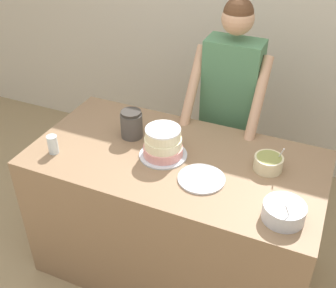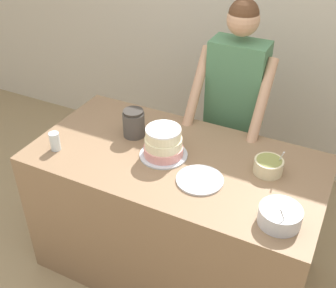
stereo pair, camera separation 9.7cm
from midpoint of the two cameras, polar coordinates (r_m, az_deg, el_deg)
name	(u,v)px [view 2 (the right image)]	position (r m, az deg, el deg)	size (l,w,h in m)	color
wall_back	(258,20)	(3.55, 12.84, 16.06)	(10.00, 0.05, 2.60)	beige
counter	(175,215)	(2.74, 1.99, -9.60)	(1.71, 0.88, 0.92)	#8C6B4C
person_baker	(235,98)	(2.89, 10.01, 6.20)	(0.50, 0.46, 1.68)	#2D2D38
cake	(163,143)	(2.41, 0.53, 0.06)	(0.28, 0.28, 0.18)	silver
frosting_bowl_white	(280,215)	(2.09, 16.24, -9.29)	(0.21, 0.21, 0.15)	silver
frosting_bowl_olive	(268,166)	(2.38, 14.59, -2.86)	(0.16, 0.16, 0.17)	beige
drinking_glass	(55,141)	(2.55, -14.03, 0.34)	(0.06, 0.06, 0.11)	silver
ceramic_plate	(200,180)	(2.28, 5.54, -4.87)	(0.26, 0.26, 0.01)	silver
stoneware_jar	(134,123)	(2.60, -3.59, 2.82)	(0.14, 0.14, 0.18)	#4C4742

